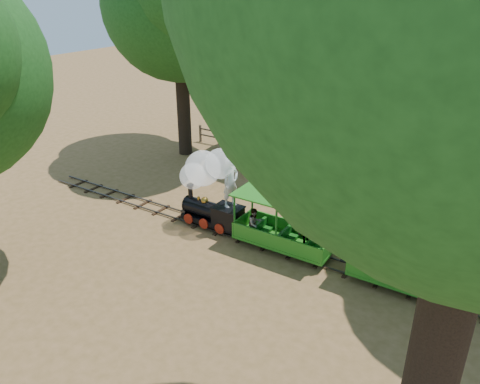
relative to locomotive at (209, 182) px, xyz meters
The scene contains 9 objects.
ground 3.17m from the locomotive, ahead, with size 90.00×90.00×0.00m, color #9B6D43.
track 3.13m from the locomotive, ahead, with size 22.00×1.00×0.10m.
locomotive is the anchor object (origin of this frame).
carriage_front 3.33m from the locomotive, ahead, with size 3.58×1.46×1.86m.
carriage_rear 7.46m from the locomotive, ahead, with size 3.58×1.46×1.86m.
fence 8.43m from the locomotive, 71.85° to the left, with size 18.10×0.10×1.00m.
shrub_west 10.02m from the locomotive, 112.30° to the left, with size 2.24×1.72×1.55m, color #2D6B1E.
shrub_mid_w 9.35m from the locomotive, 97.67° to the left, with size 2.58×1.98×1.79m, color #2D6B1E.
shrub_mid_e 11.92m from the locomotive, 50.89° to the left, with size 2.33×1.80×1.62m, color #2D6B1E.
Camera 1 is at (6.88, -12.59, 8.59)m, focal length 35.00 mm.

